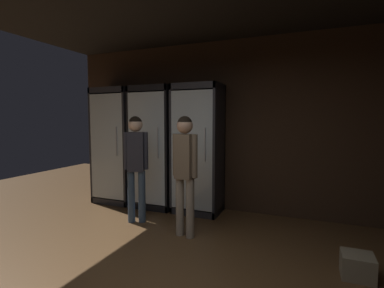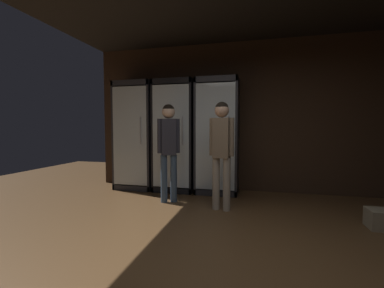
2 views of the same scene
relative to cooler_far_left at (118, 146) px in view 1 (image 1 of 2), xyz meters
name	(u,v)px [view 1 (image 1 of 2)]	position (x,y,z in m)	size (l,w,h in m)	color
wall_back	(234,127)	(2.12, 0.28, 0.38)	(6.00, 0.06, 2.80)	#382619
cooler_far_left	(118,146)	(0.00, 0.00, 0.00)	(0.76, 0.58, 2.08)	#2B2B30
cooler_left	(156,148)	(0.80, 0.00, -0.01)	(0.76, 0.58, 2.08)	black
cooler_center	(199,151)	(1.61, 0.00, -0.01)	(0.76, 0.58, 2.08)	#2B2B30
shopper_near	(136,157)	(0.94, -0.83, -0.05)	(0.33, 0.24, 1.57)	#384C66
shopper_far	(185,163)	(1.81, -1.03, -0.06)	(0.36, 0.21, 1.56)	gray
wine_crate_floor	(357,266)	(3.74, -1.28, -0.91)	(0.29, 0.28, 0.23)	gray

